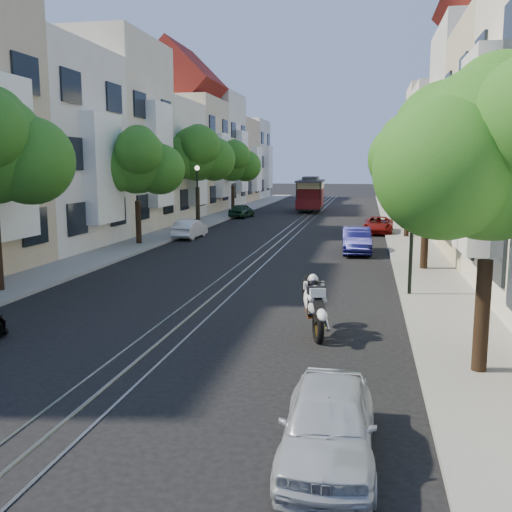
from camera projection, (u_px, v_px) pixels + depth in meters
The scene contains 25 objects.
ground at pixel (301, 223), 43.05m from camera, with size 200.00×200.00×0.00m, color black.
sidewalk_east at pixel (400, 224), 41.66m from camera, with size 2.50×80.00×0.12m, color gray.
sidewalk_west at pixel (209, 220), 44.41m from camera, with size 2.50×80.00×0.12m, color gray.
rail_left at pixel (294, 223), 43.15m from camera, with size 0.06×80.00×0.02m, color gray.
rail_slot at pixel (301, 223), 43.04m from camera, with size 0.06×80.00×0.02m, color gray.
rail_right at pixel (308, 223), 42.94m from camera, with size 0.06×80.00×0.02m, color gray.
lane_line at pixel (301, 223), 43.04m from camera, with size 0.08×80.00×0.01m, color tan.
townhouses_east at pixel (471, 153), 39.91m from camera, with size 7.75×72.00×12.00m.
townhouses_west at pixel (150, 155), 44.42m from camera, with size 7.75×72.00×11.76m.
tree_e_a at pixel (496, 157), 10.91m from camera, with size 4.72×3.87×6.27m.
tree_e_b at pixel (430, 153), 22.49m from camera, with size 4.93×4.08×6.68m.
tree_e_c at pixel (410, 160), 33.18m from camera, with size 4.84×3.99×6.52m.
tree_e_d at pixel (400, 158), 43.80m from camera, with size 5.01×4.16×6.85m.
tree_w_b at pixel (137, 163), 30.12m from camera, with size 4.72×3.87×6.27m.
tree_w_c at pixel (198, 154), 40.68m from camera, with size 5.13×4.28×7.09m.
tree_w_d at pixel (233, 162), 51.41m from camera, with size 4.84×3.99×6.52m.
lamp_east at pixel (413, 210), 18.14m from camera, with size 0.32×0.32×4.16m.
lamp_west at pixel (197, 187), 37.98m from camera, with size 0.32×0.32×4.16m.
sportbike_rider at pixel (314, 302), 14.30m from camera, with size 0.80×2.17×1.52m.
cable_car at pixel (311, 192), 54.51m from camera, with size 2.70×7.82×2.97m.
parked_car_e_near at pixel (328, 423), 8.20m from camera, with size 1.34×3.33×1.14m, color #AEB4BA.
parked_car_e_mid at pixel (356, 240), 27.97m from camera, with size 1.34×3.84×1.26m, color #0D0E44.
parked_car_e_far at pixel (378, 225), 36.23m from camera, with size 1.77×3.84×1.07m, color maroon.
parked_car_w_mid at pixel (190, 229), 33.87m from camera, with size 1.17×3.36×1.11m, color silver.
parked_car_w_far at pixel (242, 211), 47.49m from camera, with size 1.37×3.41×1.16m, color #153521.
Camera 1 is at (4.87, -14.77, 4.22)m, focal length 40.00 mm.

